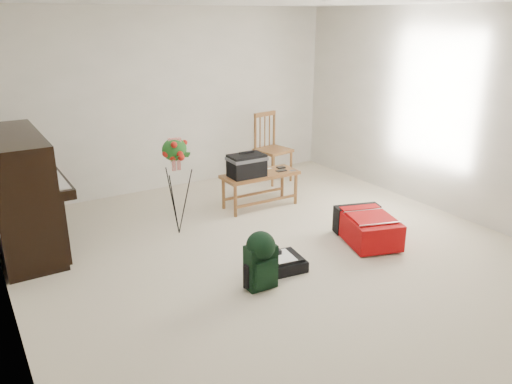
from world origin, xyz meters
TOP-DOWN VIEW (x-y plane):
  - floor at (0.00, 0.00)m, footprint 5.00×5.50m
  - wall_back at (0.00, 2.75)m, footprint 5.00×0.04m
  - wall_right at (2.50, 0.00)m, footprint 0.04×5.50m
  - piano at (-2.19, 1.60)m, footprint 0.71×1.50m
  - bench at (0.45, 1.35)m, footprint 1.01×0.42m
  - dining_chair at (1.33, 2.21)m, footprint 0.51×0.51m
  - red_suitcase at (1.01, -0.14)m, footprint 0.70×0.88m
  - black_duffel at (-0.16, -0.21)m, footprint 0.50×0.42m
  - green_backpack at (-0.50, -0.40)m, footprint 0.28×0.27m
  - flower_stand at (-0.66, 1.12)m, footprint 0.44×0.44m

SIDE VIEW (x-z plane):
  - floor at x=0.00m, z-range -0.01..0.01m
  - black_duffel at x=-0.16m, z-range -0.03..0.17m
  - red_suitcase at x=1.01m, z-range 0.01..0.33m
  - green_backpack at x=-0.50m, z-range 0.03..0.58m
  - dining_chair at x=1.33m, z-range -0.01..1.01m
  - bench at x=0.45m, z-range 0.16..0.93m
  - flower_stand at x=-0.66m, z-range -0.01..1.14m
  - piano at x=-2.19m, z-range -0.03..1.22m
  - wall_back at x=0.00m, z-range 0.00..2.50m
  - wall_right at x=2.50m, z-range 0.00..2.50m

